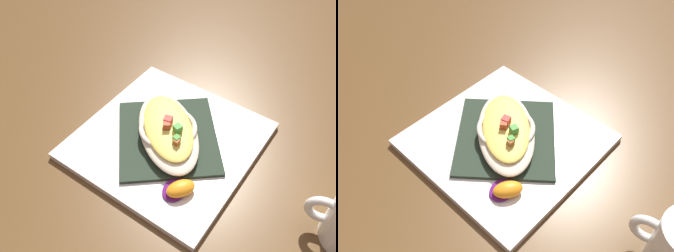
# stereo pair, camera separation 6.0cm
# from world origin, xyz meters

# --- Properties ---
(ground_plane) EXTENTS (2.60, 2.60, 0.00)m
(ground_plane) POSITION_xyz_m (0.00, 0.00, 0.00)
(ground_plane) COLOR brown
(square_plate) EXTENTS (0.34, 0.34, 0.01)m
(square_plate) POSITION_xyz_m (0.00, 0.00, 0.01)
(square_plate) COLOR white
(square_plate) RESTS_ON ground_plane
(folded_napkin) EXTENTS (0.24, 0.24, 0.01)m
(folded_napkin) POSITION_xyz_m (0.00, 0.00, 0.02)
(folded_napkin) COLOR #253225
(folded_napkin) RESTS_ON square_plate
(gratin_dish) EXTENTS (0.18, 0.21, 0.04)m
(gratin_dish) POSITION_xyz_m (0.00, 0.00, 0.03)
(gratin_dish) COLOR #EFE1C4
(gratin_dish) RESTS_ON folded_napkin
(orange_garnish) EXTENTS (0.06, 0.05, 0.02)m
(orange_garnish) POSITION_xyz_m (0.06, 0.09, 0.02)
(orange_garnish) COLOR #5A1664
(orange_garnish) RESTS_ON square_plate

